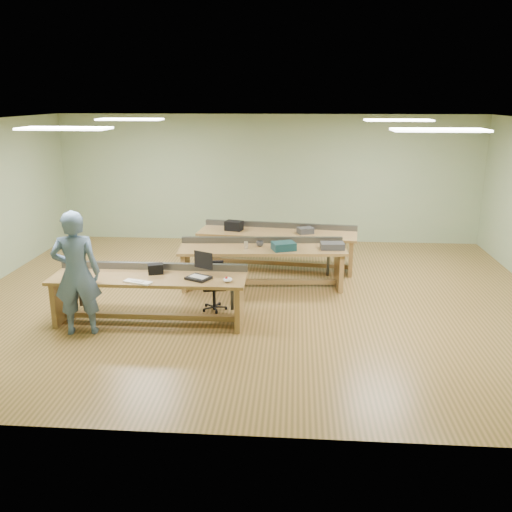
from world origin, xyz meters
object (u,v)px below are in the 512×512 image
Objects in this scene: person at (76,273)px; drinks_can at (246,245)px; laptop_base at (199,278)px; parts_bin_teal at (284,246)px; camera_bag at (156,269)px; parts_bin_grey at (332,246)px; workbench_back at (277,240)px; task_chair at (214,292)px; workbench_front at (150,287)px; mug at (260,244)px; workbench_mid at (262,257)px.

person reaches higher than drinks_can.
laptop_base is 0.84× the size of parts_bin_teal.
parts_bin_grey is (2.81, 1.64, -0.02)m from camera_bag.
laptop_base is 1.45× the size of camera_bag.
workbench_back reaches higher than task_chair.
task_chair is 1.60m from parts_bin_teal.
workbench_front is at bearing -129.31° from drinks_can.
mug is (2.51, 2.30, -0.13)m from person.
workbench_back is 8.19× the size of parts_bin_teal.
workbench_back is 3.25m from laptop_base.
workbench_mid is 9.17× the size of laptop_base.
person is at bearing -161.21° from task_chair.
person is at bearing -137.45° from mug.
workbench_mid is at bearing 159.23° from parts_bin_teal.
parts_bin_teal is at bearing -2.53° from drinks_can.
person is at bearing -167.39° from camera_bag.
workbench_front is 0.91× the size of workbench_back.
person is 3.41m from mug.
parts_bin_grey is at bearing 3.81° from drinks_can.
drinks_can reaches higher than workbench_front.
task_chair is (1.83, 1.09, -0.64)m from person.
mug is at bearing -149.50° from person.
workbench_mid is at bearing 46.86° from workbench_front.
workbench_back is 25.17× the size of drinks_can.
mug is at bearing 155.65° from parts_bin_teal.
drinks_can is (1.34, 1.64, 0.26)m from workbench_front.
mug is at bearing 177.13° from parts_bin_grey.
laptop_base is at bearing -138.90° from parts_bin_grey.
person is 14.14× the size of mug.
laptop_base is at bearing -112.68° from mug.
person is 14.33× the size of drinks_can.
parts_bin_teal is 0.95× the size of parts_bin_grey.
workbench_back is (1.86, 2.96, 0.00)m from workbench_front.
workbench_mid is 1.65× the size of person.
camera_bag is 0.55× the size of parts_bin_grey.
parts_bin_grey reaches higher than workbench_mid.
laptop_base is (-1.08, -3.06, 0.20)m from workbench_back.
parts_bin_grey is at bearing 12.10° from camera_bag.
camera_bag is at bearing -115.50° from workbench_back.
parts_bin_teal is at bearing 19.68° from camera_bag.
person is at bearing -152.33° from workbench_front.
person reaches higher than workbench_back.
camera_bag reaches higher than task_chair.
laptop_base is 2.57× the size of drinks_can.
laptop_base is at bearing -107.82° from drinks_can.
parts_bin_grey reaches higher than workbench_back.
workbench_mid is at bearing 179.30° from parts_bin_grey.
task_chair is 2.35m from parts_bin_grey.
workbench_mid is 2.28m from camera_bag.
workbench_mid is (1.63, 1.76, 0.00)m from workbench_front.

